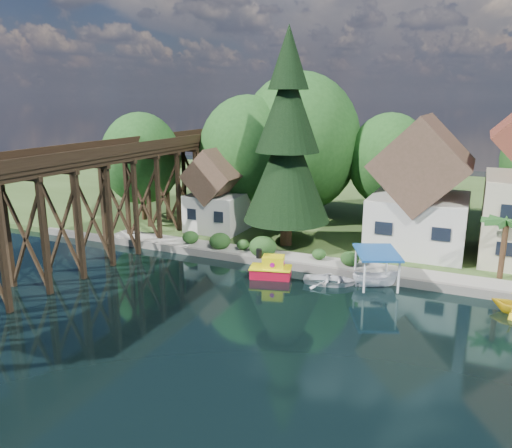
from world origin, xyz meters
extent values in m
plane|color=black|center=(0.00, 0.00, 0.00)|extent=(140.00, 140.00, 0.00)
cube|color=#31491D|center=(0.00, 34.00, 0.25)|extent=(140.00, 52.00, 0.50)
cube|color=slate|center=(4.00, 8.00, 0.31)|extent=(60.00, 0.40, 0.62)
cube|color=gray|center=(6.00, 9.30, 0.53)|extent=(50.00, 2.60, 0.06)
cube|color=black|center=(-16.00, -3.20, 4.00)|extent=(4.00, 0.36, 8.00)
cube|color=black|center=(-16.00, 0.00, 4.00)|extent=(4.00, 0.36, 8.00)
cube|color=black|center=(-16.00, 3.20, 4.00)|extent=(4.00, 0.36, 8.00)
cube|color=black|center=(-16.00, 6.40, 4.00)|extent=(4.00, 0.36, 8.00)
cube|color=black|center=(-16.00, 9.60, 4.00)|extent=(4.00, 0.36, 8.00)
cube|color=black|center=(-16.00, 12.80, 4.00)|extent=(4.00, 0.36, 8.00)
cube|color=black|center=(-16.00, 16.00, 4.00)|extent=(4.00, 0.36, 8.00)
cube|color=black|center=(-16.00, 19.20, 4.00)|extent=(4.00, 0.36, 8.00)
cube|color=black|center=(-16.00, 22.40, 4.00)|extent=(4.00, 0.36, 8.00)
cube|color=black|center=(-16.00, 25.60, 4.00)|extent=(4.00, 0.36, 8.00)
cube|color=black|center=(-17.75, 6.00, 8.05)|extent=(0.35, 44.00, 0.35)
cube|color=black|center=(-14.25, 6.00, 8.05)|extent=(0.35, 44.00, 0.35)
cube|color=black|center=(-16.00, 6.00, 8.35)|extent=(4.00, 44.00, 0.30)
cube|color=black|center=(-18.00, 6.00, 8.90)|extent=(0.12, 44.00, 0.80)
cube|color=black|center=(-14.00, 6.00, 8.90)|extent=(0.12, 44.00, 0.80)
cube|color=beige|center=(7.00, 16.00, 2.75)|extent=(7.50, 8.00, 4.50)
cube|color=#4E3929|center=(7.00, 16.00, 7.70)|extent=(7.64, 8.64, 7.64)
cube|color=black|center=(4.90, 11.96, 2.98)|extent=(1.35, 0.08, 1.00)
cube|color=black|center=(9.10, 11.96, 2.98)|extent=(1.35, 0.08, 1.00)
cube|color=black|center=(13.62, 12.21, 4.08)|extent=(1.53, 0.08, 1.00)
cube|color=beige|center=(-11.00, 14.50, 2.25)|extent=(5.00, 5.00, 3.50)
cube|color=#4E3929|center=(-11.00, 14.50, 5.80)|extent=(5.09, 5.40, 5.09)
cube|color=black|center=(-12.40, 11.96, 2.43)|extent=(0.90, 0.08, 1.00)
cube|color=black|center=(-9.60, 11.96, 2.43)|extent=(0.90, 0.08, 1.00)
cylinder|color=#382314|center=(-10.00, 19.00, 2.75)|extent=(0.50, 0.50, 4.50)
ellipsoid|color=#1E4B1B|center=(-10.00, 19.00, 7.50)|extent=(4.40, 4.40, 5.06)
cylinder|color=#382314|center=(-6.00, 23.00, 2.98)|extent=(0.50, 0.50, 4.95)
ellipsoid|color=#1E4B1B|center=(-6.00, 23.00, 8.20)|extent=(5.00, 5.00, 5.75)
cylinder|color=#382314|center=(3.00, 24.00, 2.52)|extent=(0.50, 0.50, 4.05)
ellipsoid|color=#1E4B1B|center=(3.00, 24.00, 6.80)|extent=(4.00, 4.00, 4.60)
cylinder|color=#382314|center=(-20.00, 15.00, 2.52)|extent=(0.50, 0.50, 4.05)
ellipsoid|color=#1E4B1B|center=(-20.00, 15.00, 6.80)|extent=(4.00, 4.00, 4.60)
ellipsoid|color=#1D4519|center=(-8.00, 9.20, 1.27)|extent=(1.98, 1.98, 1.53)
ellipsoid|color=#1D4519|center=(-6.00, 9.50, 1.09)|extent=(1.54, 1.54, 1.19)
ellipsoid|color=#1D4519|center=(-4.00, 9.00, 1.35)|extent=(2.20, 2.20, 1.70)
ellipsoid|color=#1D4519|center=(-11.00, 9.40, 1.18)|extent=(1.76, 1.76, 1.36)
ellipsoid|color=#1D4519|center=(0.50, 9.60, 1.09)|extent=(1.54, 1.54, 1.19)
ellipsoid|color=#1D4519|center=(3.00, 9.30, 1.18)|extent=(1.76, 1.76, 1.36)
cylinder|color=#382314|center=(-3.32, 12.43, 2.15)|extent=(0.99, 0.99, 3.29)
cone|color=black|center=(-3.32, 12.43, 7.09)|extent=(7.25, 7.25, 8.78)
cone|color=black|center=(-3.32, 12.43, 12.03)|extent=(5.27, 5.27, 7.14)
cone|color=black|center=(-3.32, 12.43, 15.87)|extent=(3.29, 3.29, 4.94)
cylinder|color=#382314|center=(13.27, 11.02, 2.44)|extent=(0.39, 0.39, 3.87)
ellipsoid|color=#1B5320|center=(13.27, 11.02, 4.55)|extent=(3.76, 3.76, 0.88)
cube|color=#AF0B25|center=(-1.97, 5.79, 0.34)|extent=(3.20, 2.23, 0.77)
cube|color=yellow|center=(-1.97, 5.79, 0.75)|extent=(3.32, 2.35, 0.10)
cube|color=yellow|center=(-1.78, 5.84, 1.16)|extent=(1.79, 1.51, 0.97)
cylinder|color=black|center=(-2.81, 5.57, 1.79)|extent=(0.43, 0.43, 0.68)
cylinder|color=#AE0D7E|center=(-1.63, 5.26, 1.16)|extent=(0.36, 0.16, 0.35)
cylinder|color=#AE0D7E|center=(-1.94, 6.42, 1.16)|extent=(0.36, 0.16, 0.35)
cylinder|color=#AE0D7E|center=(-1.04, 6.04, 1.16)|extent=(0.16, 0.36, 0.35)
imported|color=white|center=(2.40, 6.26, 0.39)|extent=(4.27, 3.44, 0.79)
imported|color=white|center=(5.39, 7.08, 0.62)|extent=(3.44, 2.35, 1.24)
cube|color=#164B94|center=(5.39, 7.08, 2.49)|extent=(4.06, 4.73, 0.15)
cylinder|color=white|center=(7.09, 5.90, 1.37)|extent=(0.15, 0.15, 2.24)
cylinder|color=white|center=(5.76, 9.12, 1.37)|extent=(0.15, 0.15, 2.24)
cylinder|color=white|center=(5.02, 5.04, 1.37)|extent=(0.15, 0.15, 2.24)
cylinder|color=white|center=(3.69, 8.26, 1.37)|extent=(0.15, 0.15, 2.24)
camera|label=1|loc=(11.19, -26.05, 12.90)|focal=35.00mm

